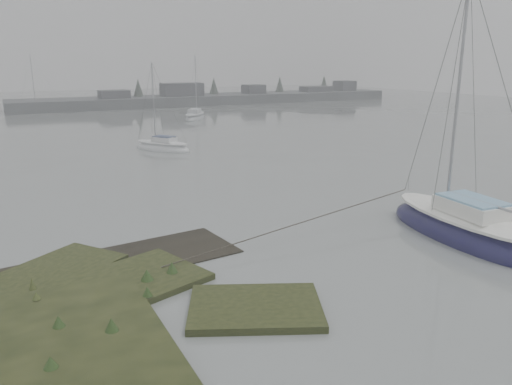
# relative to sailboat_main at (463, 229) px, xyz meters

# --- Properties ---
(ground) EXTENTS (160.00, 160.00, 0.00)m
(ground) POSITION_rel_sailboat_main_xyz_m (-10.11, 29.02, -0.32)
(ground) COLOR slate
(ground) RESTS_ON ground
(far_shoreline) EXTENTS (60.00, 8.00, 4.15)m
(far_shoreline) POSITION_rel_sailboat_main_xyz_m (16.74, 60.91, 0.53)
(far_shoreline) COLOR #4C4F51
(far_shoreline) RESTS_ON ground
(sailboat_main) EXTENTS (3.03, 7.50, 10.34)m
(sailboat_main) POSITION_rel_sailboat_main_xyz_m (0.00, 0.00, 0.00)
(sailboat_main) COLOR #15123D
(sailboat_main) RESTS_ON ground
(sailboat_white) EXTENTS (4.04, 4.94, 6.87)m
(sailboat_white) POSITION_rel_sailboat_main_xyz_m (-4.35, 23.78, -0.11)
(sailboat_white) COLOR white
(sailboat_white) RESTS_ON ground
(sailboat_far_b) EXTENTS (4.68, 5.51, 7.75)m
(sailboat_far_b) POSITION_rel_sailboat_main_xyz_m (5.06, 41.85, -0.08)
(sailboat_far_b) COLOR #A3A9AC
(sailboat_far_b) RESTS_ON ground
(sailboat_far_c) EXTENTS (5.85, 3.16, 7.86)m
(sailboat_far_c) POSITION_rel_sailboat_main_xyz_m (-9.67, 59.36, -0.08)
(sailboat_far_c) COLOR #A4A8AD
(sailboat_far_c) RESTS_ON ground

